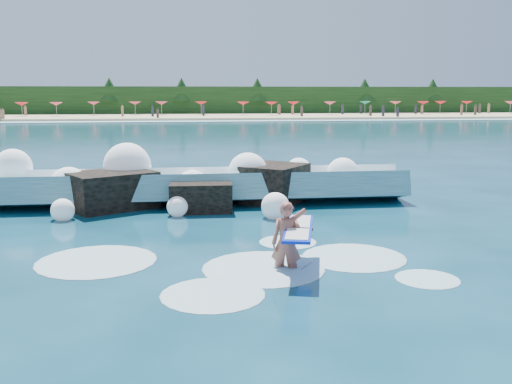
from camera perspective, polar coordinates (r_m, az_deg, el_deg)
The scene contains 11 objects.
ground at distance 13.80m, azimuth -5.16°, elevation -6.47°, with size 200.00×200.00×0.00m, color #072E38.
beach at distance 91.32m, azimuth -7.06°, elevation 7.48°, with size 140.00×20.00×0.40m, color tan.
wet_band at distance 80.33m, azimuth -7.01°, elevation 7.06°, with size 140.00×5.00×0.08m, color silver.
treeline at distance 101.25m, azimuth -7.12°, elevation 9.01°, with size 140.00×4.00×5.00m, color black.
breaking_wave at distance 20.65m, azimuth -10.09°, elevation 0.42°, with size 17.92×2.80×1.54m.
rock_cluster at distance 19.86m, azimuth -6.70°, elevation 0.02°, with size 8.77×3.45×1.58m.
surfer_with_board at distance 12.61m, azimuth 3.36°, elevation -4.79°, with size 1.26×3.01×1.85m.
wave_spray at distance 20.41m, azimuth -10.61°, elevation 1.57°, with size 14.70×4.68×2.21m.
surf_foam at distance 13.10m, azimuth -2.26°, elevation -7.34°, with size 9.22×5.54×0.14m.
beach_umbrellas at distance 93.25m, azimuth -7.13°, elevation 8.79°, with size 113.30×6.72×0.50m.
beachgoers at distance 87.82m, azimuth -2.33°, elevation 8.03°, with size 99.69×12.69×1.94m.
Camera 1 is at (-0.45, -13.24, 3.87)m, focal length 40.00 mm.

